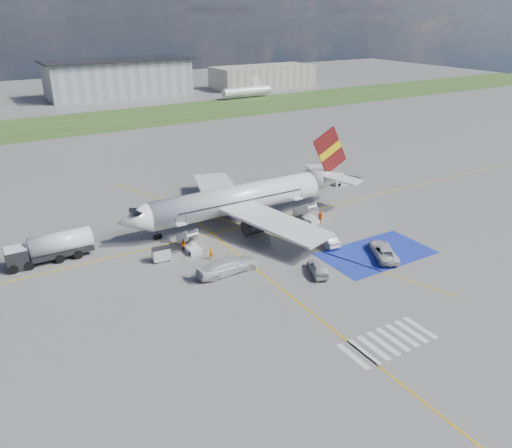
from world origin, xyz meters
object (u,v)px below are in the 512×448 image
object	(u,v)px
airliner	(246,197)
van_white_b	(228,264)
van_white_a	(383,249)
fuel_tanker	(51,250)
belt_loader	(346,181)
gpu_cart	(161,255)
car_silver_b	(326,239)
car_silver_a	(318,268)

from	to	relation	value
airliner	van_white_b	distance (m)	16.30
airliner	van_white_b	world-z (taller)	airliner
airliner	van_white_a	bearing A→B (deg)	-65.46
van_white_a	van_white_b	distance (m)	19.47
airliner	van_white_b	bearing A→B (deg)	-127.43
fuel_tanker	van_white_a	world-z (taller)	fuel_tanker
fuel_tanker	belt_loader	world-z (taller)	fuel_tanker
fuel_tanker	gpu_cart	distance (m)	13.33
gpu_cart	van_white_a	xyz separation A→B (m)	(23.96, -13.02, 0.19)
car_silver_b	van_white_b	size ratio (longest dim) A/B	0.80
belt_loader	car_silver_b	distance (m)	25.52
airliner	belt_loader	size ratio (longest dim) A/B	6.69
airliner	car_silver_b	xyz separation A→B (m)	(4.74, -12.66, -2.64)
fuel_tanker	car_silver_a	bearing A→B (deg)	-37.11
belt_loader	van_white_a	distance (m)	28.01
airliner	gpu_cart	distance (m)	16.63
gpu_cart	belt_loader	world-z (taller)	gpu_cart
fuel_tanker	car_silver_a	distance (m)	32.16
belt_loader	car_silver_b	bearing A→B (deg)	-128.66
gpu_cart	van_white_b	distance (m)	8.79
airliner	van_white_b	size ratio (longest dim) A/B	6.37
car_silver_a	van_white_b	distance (m)	10.44
car_silver_a	van_white_a	distance (m)	9.67
belt_loader	van_white_a	size ratio (longest dim) A/B	1.07
car_silver_a	van_white_b	world-z (taller)	van_white_b
airliner	car_silver_a	size ratio (longest dim) A/B	8.16
airliner	car_silver_b	bearing A→B (deg)	-69.47
airliner	fuel_tanker	distance (m)	26.77
airliner	van_white_a	world-z (taller)	airliner
fuel_tanker	belt_loader	distance (m)	50.04
airliner	car_silver_b	world-z (taller)	airliner
fuel_tanker	van_white_a	bearing A→B (deg)	-29.57
gpu_cart	van_white_a	world-z (taller)	van_white_a
belt_loader	car_silver_b	size ratio (longest dim) A/B	1.20
airliner	gpu_cart	xyz separation A→B (m)	(-15.30, -5.96, -2.61)
gpu_cart	car_silver_b	world-z (taller)	gpu_cart
car_silver_b	airliner	bearing A→B (deg)	-62.82
airliner	belt_loader	distance (m)	23.91
belt_loader	car_silver_a	xyz separation A→B (m)	(-24.18, -23.35, 0.37)
airliner	gpu_cart	world-z (taller)	airliner
gpu_cart	belt_loader	size ratio (longest dim) A/B	0.40
fuel_tanker	car_silver_b	size ratio (longest dim) A/B	2.17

